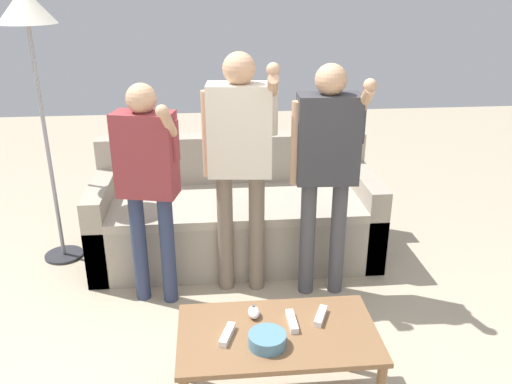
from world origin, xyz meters
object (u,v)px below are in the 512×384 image
object	(u,v)px
floor_lamp	(28,25)
game_remote_wand_near	(292,321)
couch	(236,215)
game_remote_nunchuk	(254,312)
player_right	(327,157)
coffee_table	(278,342)
game_remote_wand_spare	(321,316)
player_center	(240,148)
player_left	(147,171)
game_remote_wand_far	(227,335)
snack_bowl	(267,340)

from	to	relation	value
floor_lamp	game_remote_wand_near	world-z (taller)	floor_lamp
couch	game_remote_nunchuk	size ratio (longest dim) A/B	23.32
floor_lamp	player_right	bearing A→B (deg)	-19.36
coffee_table	game_remote_wand_spare	size ratio (longest dim) A/B	6.15
player_center	game_remote_wand_near	size ratio (longest dim) A/B	9.90
player_right	game_remote_wand_spare	world-z (taller)	player_right
coffee_table	game_remote_nunchuk	world-z (taller)	game_remote_nunchuk
coffee_table	player_left	xyz separation A→B (m)	(-0.66, 1.01, 0.50)
player_left	game_remote_wand_far	bearing A→B (deg)	-67.65
player_left	game_remote_wand_near	size ratio (longest dim) A/B	8.93
couch	floor_lamp	world-z (taller)	floor_lamp
couch	game_remote_nunchuk	bearing A→B (deg)	-89.88
couch	game_remote_wand_near	bearing A→B (deg)	-83.61
coffee_table	floor_lamp	distance (m)	2.52
game_remote_wand_spare	player_right	bearing A→B (deg)	77.14
game_remote_wand_near	player_center	bearing A→B (deg)	99.09
player_center	snack_bowl	bearing A→B (deg)	-88.31
snack_bowl	game_remote_wand_spare	size ratio (longest dim) A/B	1.13
snack_bowl	player_right	size ratio (longest dim) A/B	0.11
game_remote_wand_near	game_remote_wand_far	distance (m)	0.31
player_center	player_right	xyz separation A→B (m)	(0.52, -0.10, -0.04)
coffee_table	game_remote_wand_far	size ratio (longest dim) A/B	5.88
player_center	game_remote_wand_spare	bearing A→B (deg)	-73.11
couch	player_left	xyz separation A→B (m)	(-0.55, -0.61, 0.59)
game_remote_wand_far	game_remote_wand_spare	world-z (taller)	same
coffee_table	game_remote_wand_near	world-z (taller)	game_remote_wand_near
player_center	game_remote_wand_spare	size ratio (longest dim) A/B	10.48
game_remote_nunchuk	player_right	xyz separation A→B (m)	(0.53, 0.88, 0.48)
game_remote_wand_near	game_remote_wand_spare	distance (m)	0.15
coffee_table	game_remote_wand_spare	world-z (taller)	game_remote_wand_spare
coffee_table	player_left	distance (m)	1.30
player_right	game_remote_wand_near	size ratio (longest dim) A/B	9.53
game_remote_nunchuk	player_center	world-z (taller)	player_center
game_remote_wand_far	game_remote_wand_spare	xyz separation A→B (m)	(0.45, 0.10, 0.00)
floor_lamp	game_remote_wand_spare	world-z (taller)	floor_lamp
player_left	player_center	world-z (taller)	player_center
snack_bowl	player_right	bearing A→B (deg)	66.07
floor_lamp	player_left	bearing A→B (deg)	-40.54
snack_bowl	game_remote_wand_spare	xyz separation A→B (m)	(0.28, 0.17, -0.01)
player_center	player_right	bearing A→B (deg)	-10.59
game_remote_wand_far	couch	bearing A→B (deg)	85.45
game_remote_nunchuk	game_remote_wand_far	bearing A→B (deg)	-132.33
player_right	game_remote_wand_near	world-z (taller)	player_right
coffee_table	game_remote_wand_spare	xyz separation A→B (m)	(0.22, 0.08, 0.08)
snack_bowl	floor_lamp	size ratio (longest dim) A/B	0.09
player_left	player_right	distance (m)	1.08
player_right	game_remote_wand_spare	xyz separation A→B (m)	(-0.21, -0.93, -0.49)
couch	player_left	distance (m)	1.02
player_right	coffee_table	bearing A→B (deg)	-113.02
floor_lamp	game_remote_wand_far	bearing A→B (deg)	-54.93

